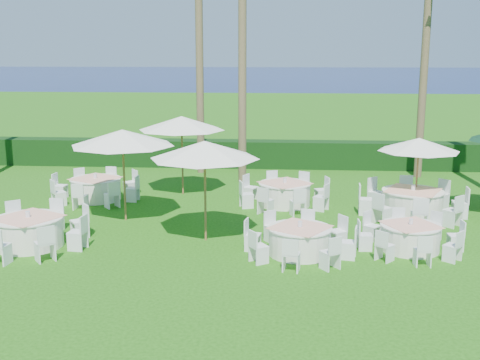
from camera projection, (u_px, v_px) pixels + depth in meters
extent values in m
plane|color=#1B500D|center=(246.00, 255.00, 15.51)|extent=(120.00, 120.00, 0.00)
cube|color=black|center=(263.00, 154.00, 27.08)|extent=(34.00, 1.00, 1.20)
plane|color=#061243|center=(280.00, 78.00, 114.93)|extent=(260.00, 260.00, 0.00)
cylinder|color=white|center=(29.00, 232.00, 16.18)|extent=(1.78, 1.78, 0.77)
cylinder|color=white|center=(28.00, 218.00, 16.09)|extent=(1.86, 1.86, 0.03)
cube|color=#FBB08F|center=(28.00, 217.00, 16.09)|extent=(1.96, 1.96, 0.01)
cylinder|color=silver|center=(28.00, 214.00, 16.07)|extent=(0.12, 0.12, 0.17)
cube|color=white|center=(79.00, 221.00, 16.93)|extent=(0.61, 0.61, 0.93)
cube|color=white|center=(54.00, 216.00, 17.50)|extent=(0.48, 0.48, 0.93)
cube|color=white|center=(16.00, 218.00, 17.29)|extent=(0.61, 0.61, 0.93)
cube|color=white|center=(44.00, 243.00, 15.03)|extent=(0.61, 0.61, 0.93)
cube|color=white|center=(77.00, 232.00, 15.90)|extent=(0.48, 0.48, 0.93)
cylinder|color=white|center=(300.00, 241.00, 15.55)|extent=(1.60, 1.60, 0.69)
cylinder|color=white|center=(300.00, 228.00, 15.47)|extent=(1.67, 1.67, 0.03)
cube|color=#FBB08F|center=(300.00, 227.00, 15.47)|extent=(1.79, 1.79, 0.01)
cylinder|color=silver|center=(300.00, 224.00, 15.45)|extent=(0.11, 0.11, 0.15)
cube|color=white|center=(338.00, 232.00, 16.15)|extent=(0.54, 0.54, 0.83)
cube|color=white|center=(307.00, 225.00, 16.71)|extent=(0.45, 0.45, 0.83)
cube|color=white|center=(273.00, 227.00, 16.59)|extent=(0.54, 0.54, 0.83)
cube|color=white|center=(253.00, 235.00, 15.84)|extent=(0.45, 0.45, 0.83)
cube|color=white|center=(259.00, 247.00, 14.92)|extent=(0.54, 0.54, 0.83)
cube|color=white|center=(291.00, 254.00, 14.35)|extent=(0.45, 0.45, 0.83)
cube|color=white|center=(330.00, 253.00, 14.48)|extent=(0.54, 0.54, 0.83)
cube|color=white|center=(349.00, 243.00, 15.22)|extent=(0.45, 0.45, 0.83)
cylinder|color=white|center=(410.00, 238.00, 15.88)|extent=(1.53, 1.53, 0.66)
cylinder|color=white|center=(411.00, 226.00, 15.80)|extent=(1.59, 1.59, 0.03)
cube|color=#FBB08F|center=(411.00, 225.00, 15.80)|extent=(1.64, 1.64, 0.01)
cylinder|color=silver|center=(411.00, 221.00, 15.78)|extent=(0.11, 0.11, 0.14)
cube|color=white|center=(456.00, 236.00, 15.84)|extent=(0.39, 0.39, 0.80)
cube|color=white|center=(433.00, 227.00, 16.67)|extent=(0.52, 0.52, 0.80)
cube|color=white|center=(399.00, 223.00, 17.03)|extent=(0.39, 0.39, 0.80)
cube|color=white|center=(372.00, 226.00, 16.71)|extent=(0.52, 0.52, 0.80)
cube|color=white|center=(365.00, 235.00, 15.89)|extent=(0.39, 0.39, 0.80)
cube|color=white|center=(385.00, 245.00, 15.06)|extent=(0.52, 0.52, 0.80)
cube|color=white|center=(423.00, 250.00, 14.70)|extent=(0.39, 0.39, 0.80)
cube|color=white|center=(453.00, 246.00, 15.02)|extent=(0.52, 0.52, 0.80)
cylinder|color=white|center=(96.00, 189.00, 21.22)|extent=(1.72, 1.72, 0.74)
cylinder|color=white|center=(95.00, 179.00, 21.14)|extent=(1.79, 1.79, 0.03)
cube|color=#FBB08F|center=(95.00, 178.00, 21.13)|extent=(1.87, 1.87, 0.01)
cylinder|color=silver|center=(95.00, 176.00, 21.12)|extent=(0.12, 0.12, 0.16)
cube|color=white|center=(131.00, 183.00, 21.97)|extent=(0.59, 0.59, 0.89)
cube|color=white|center=(110.00, 179.00, 22.50)|extent=(0.45, 0.45, 0.89)
cube|color=white|center=(81.00, 181.00, 22.26)|extent=(0.59, 0.59, 0.89)
cube|color=white|center=(60.00, 186.00, 21.41)|extent=(0.45, 0.45, 0.89)
cube|color=white|center=(59.00, 193.00, 20.43)|extent=(0.59, 0.59, 0.89)
cube|color=white|center=(80.00, 196.00, 19.91)|extent=(0.45, 0.45, 0.89)
cube|color=white|center=(112.00, 195.00, 20.15)|extent=(0.59, 0.59, 0.89)
cube|color=white|center=(132.00, 189.00, 21.00)|extent=(0.45, 0.45, 0.89)
cylinder|color=white|center=(285.00, 194.00, 20.48)|extent=(1.72, 1.72, 0.75)
cylinder|color=white|center=(285.00, 183.00, 20.40)|extent=(1.79, 1.79, 0.03)
cube|color=#FBB08F|center=(285.00, 183.00, 20.40)|extent=(1.96, 1.96, 0.01)
cylinder|color=silver|center=(285.00, 180.00, 20.38)|extent=(0.12, 0.12, 0.16)
cube|color=white|center=(322.00, 190.00, 20.78)|extent=(0.53, 0.53, 0.90)
cube|color=white|center=(302.00, 185.00, 21.59)|extent=(0.56, 0.56, 0.90)
cube|color=white|center=(273.00, 184.00, 21.74)|extent=(0.53, 0.53, 0.90)
cube|color=white|center=(251.00, 188.00, 21.15)|extent=(0.56, 0.56, 0.90)
cube|color=white|center=(247.00, 194.00, 20.16)|extent=(0.53, 0.53, 0.90)
cube|color=white|center=(266.00, 201.00, 19.35)|extent=(0.56, 0.56, 0.90)
cube|color=white|center=(298.00, 202.00, 19.19)|extent=(0.53, 0.53, 0.90)
cube|color=white|center=(321.00, 197.00, 19.78)|extent=(0.56, 0.56, 0.90)
cylinder|color=white|center=(412.00, 204.00, 19.13)|extent=(1.87, 1.87, 0.81)
cylinder|color=white|center=(413.00, 191.00, 19.04)|extent=(1.95, 1.95, 0.03)
cube|color=#FBB08F|center=(413.00, 190.00, 19.03)|extent=(2.02, 2.02, 0.01)
cylinder|color=silver|center=(413.00, 188.00, 19.01)|extent=(0.13, 0.13, 0.17)
cube|color=white|center=(440.00, 195.00, 19.97)|extent=(0.64, 0.64, 0.97)
cube|color=white|center=(406.00, 191.00, 20.52)|extent=(0.48, 0.48, 0.97)
cube|color=white|center=(377.00, 193.00, 20.25)|extent=(0.64, 0.64, 0.97)
cube|color=white|center=(366.00, 200.00, 19.31)|extent=(0.48, 0.48, 0.97)
cube|color=white|center=(382.00, 208.00, 18.25)|extent=(0.64, 0.64, 0.97)
cube|color=white|center=(419.00, 213.00, 17.70)|extent=(0.48, 0.48, 0.97)
cube|color=white|center=(453.00, 211.00, 17.97)|extent=(0.64, 0.64, 0.97)
cube|color=white|center=(460.00, 203.00, 18.91)|extent=(0.48, 0.48, 0.97)
cylinder|color=brown|center=(124.00, 177.00, 18.48)|extent=(0.07, 0.07, 2.73)
cone|color=white|center=(122.00, 138.00, 18.22)|extent=(3.19, 3.19, 0.49)
sphere|color=brown|center=(122.00, 132.00, 18.19)|extent=(0.11, 0.11, 0.11)
cylinder|color=brown|center=(205.00, 193.00, 16.50)|extent=(0.06, 0.06, 2.69)
cone|color=white|center=(205.00, 150.00, 16.24)|extent=(3.01, 3.01, 0.48)
sphere|color=brown|center=(205.00, 144.00, 16.20)|extent=(0.11, 0.11, 0.11)
cylinder|color=brown|center=(182.00, 157.00, 21.87)|extent=(0.07, 0.07, 2.76)
cone|color=white|center=(182.00, 123.00, 21.61)|extent=(3.13, 3.13, 0.50)
sphere|color=brown|center=(182.00, 118.00, 21.57)|extent=(0.11, 0.11, 0.11)
cylinder|color=brown|center=(417.00, 177.00, 19.40)|extent=(0.06, 0.06, 2.36)
cone|color=white|center=(419.00, 145.00, 19.17)|extent=(2.61, 2.61, 0.42)
sphere|color=brown|center=(419.00, 140.00, 19.14)|extent=(0.09, 0.09, 0.09)
cylinder|color=brown|center=(199.00, 52.00, 24.99)|extent=(0.32, 0.32, 10.20)
cylinder|color=brown|center=(242.00, 46.00, 23.11)|extent=(0.32, 0.32, 10.70)
cylinder|color=brown|center=(425.00, 60.00, 24.17)|extent=(0.32, 0.32, 9.57)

